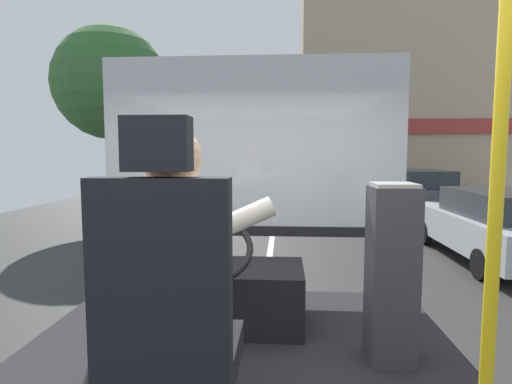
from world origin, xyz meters
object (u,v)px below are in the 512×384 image
(bus_driver, at_px, (176,262))
(parked_car_black, at_px, (381,184))
(parked_car_charcoal, at_px, (418,192))
(fare_box, at_px, (391,273))
(parked_car_silver, at_px, (500,225))
(driver_seat, at_px, (170,324))
(steering_console, at_px, (221,293))
(handrail_pole, at_px, (495,215))

(bus_driver, bearing_deg, parked_car_black, 74.26)
(parked_car_charcoal, bearing_deg, fare_box, -108.40)
(fare_box, height_order, parked_car_charcoal, fare_box)
(parked_car_silver, xyz_separation_m, parked_car_charcoal, (0.24, 5.39, 0.08))
(bus_driver, relative_size, parked_car_charcoal, 0.20)
(bus_driver, relative_size, parked_car_black, 0.19)
(driver_seat, height_order, parked_car_silver, driver_seat)
(fare_box, xyz_separation_m, parked_car_black, (3.62, 15.69, -0.68))
(driver_seat, xyz_separation_m, steering_console, (0.00, 1.23, -0.32))
(fare_box, bearing_deg, driver_seat, -140.50)
(bus_driver, distance_m, parked_car_charcoal, 12.42)
(steering_console, xyz_separation_m, handrail_pole, (1.09, -1.32, 0.74))
(driver_seat, distance_m, parked_car_black, 17.18)
(bus_driver, xyz_separation_m, parked_car_charcoal, (4.60, 11.51, -0.80))
(parked_car_silver, bearing_deg, fare_box, -121.84)
(handrail_pole, xyz_separation_m, parked_car_charcoal, (3.51, 11.70, -1.03))
(bus_driver, height_order, fare_box, bus_driver)
(steering_console, height_order, parked_car_charcoal, steering_console)
(parked_car_silver, bearing_deg, handrail_pole, -117.41)
(driver_seat, bearing_deg, parked_car_silver, 54.99)
(driver_seat, xyz_separation_m, parked_car_charcoal, (4.60, 11.61, -0.60))
(parked_car_silver, height_order, parked_car_charcoal, parked_car_charcoal)
(bus_driver, relative_size, fare_box, 0.84)
(driver_seat, bearing_deg, handrail_pole, -4.54)
(steering_console, distance_m, parked_car_charcoal, 11.36)
(driver_seat, height_order, parked_car_black, driver_seat)
(bus_driver, bearing_deg, parked_car_silver, 54.52)
(steering_console, height_order, parked_car_black, steering_console)
(fare_box, distance_m, parked_car_charcoal, 11.37)
(driver_seat, relative_size, bus_driver, 1.53)
(driver_seat, relative_size, fare_box, 1.28)
(handrail_pole, height_order, parked_car_charcoal, handrail_pole)
(steering_console, height_order, fare_box, fare_box)
(parked_car_black, bearing_deg, driver_seat, -105.65)
(bus_driver, height_order, parked_car_black, bus_driver)
(driver_seat, relative_size, handrail_pole, 0.67)
(steering_console, relative_size, parked_car_black, 0.26)
(parked_car_silver, height_order, parked_car_black, parked_car_silver)
(driver_seat, xyz_separation_m, parked_car_black, (4.63, 16.53, -0.72))
(bus_driver, distance_m, parked_car_silver, 7.57)
(handrail_pole, bearing_deg, driver_seat, 175.46)
(bus_driver, height_order, parked_car_silver, bus_driver)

